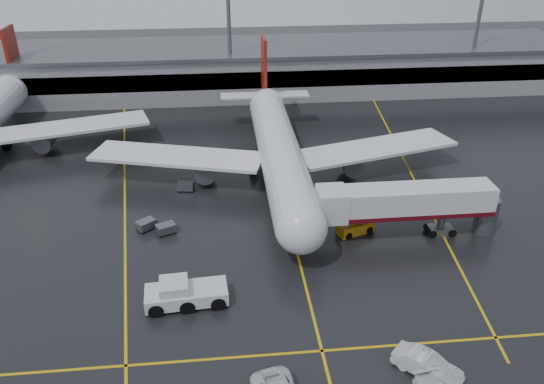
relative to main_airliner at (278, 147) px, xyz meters
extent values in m
plane|color=black|center=(0.00, -9.70, -4.21)|extent=(220.00, 220.00, 0.00)
cube|color=gold|center=(0.00, -9.70, -4.20)|extent=(0.25, 90.00, 0.02)
cube|color=gold|center=(0.00, -31.70, -4.20)|extent=(60.00, 0.25, 0.02)
cube|color=gold|center=(-20.00, 0.30, -4.20)|extent=(9.99, 69.35, 0.02)
cube|color=gold|center=(18.00, 0.30, -4.20)|extent=(7.57, 69.64, 0.02)
cube|color=gray|center=(0.00, 38.30, -0.21)|extent=(120.00, 18.00, 8.00)
cube|color=black|center=(0.00, 29.50, 0.29)|extent=(120.00, 0.40, 3.00)
cube|color=#595B60|center=(0.00, 38.30, 4.09)|extent=(122.00, 19.00, 0.60)
cylinder|color=#595B60|center=(-5.00, 32.30, 8.29)|extent=(0.70, 0.70, 25.00)
cylinder|color=#595B60|center=(40.00, 32.30, 8.29)|extent=(0.70, 0.70, 25.00)
cylinder|color=silver|center=(0.00, -1.70, -0.01)|extent=(5.20, 36.00, 5.20)
sphere|color=silver|center=(0.00, -19.70, -0.01)|extent=(5.20, 5.20, 5.20)
cone|color=silver|center=(0.00, 19.30, 0.59)|extent=(4.94, 8.00, 4.94)
cube|color=maroon|center=(0.00, 20.30, 5.49)|extent=(0.50, 5.50, 8.50)
cube|color=silver|center=(0.00, 19.30, 0.79)|extent=(14.00, 3.00, 0.25)
cube|color=silver|center=(-13.00, 0.30, -0.81)|extent=(22.80, 11.83, 0.40)
cube|color=silver|center=(13.00, 0.30, -0.81)|extent=(22.80, 11.83, 0.40)
cylinder|color=#595B60|center=(-9.50, -0.70, -2.21)|extent=(2.60, 4.50, 2.60)
cylinder|color=#595B60|center=(9.50, -0.70, -2.21)|extent=(2.60, 4.50, 2.60)
cylinder|color=#595B60|center=(0.00, -16.70, -3.21)|extent=(0.56, 0.56, 2.00)
cylinder|color=#595B60|center=(-3.20, 1.30, -3.21)|extent=(0.56, 0.56, 2.00)
cylinder|color=#595B60|center=(3.20, 1.30, -3.21)|extent=(0.56, 0.56, 2.00)
cylinder|color=black|center=(0.00, -16.70, -3.76)|extent=(0.40, 1.10, 1.10)
cylinder|color=black|center=(-3.20, 1.30, -3.66)|extent=(1.00, 1.40, 1.40)
cylinder|color=black|center=(3.20, 1.30, -3.66)|extent=(1.00, 1.40, 1.40)
cone|color=silver|center=(-42.00, 31.30, 0.59)|extent=(4.94, 8.00, 4.94)
cube|color=maroon|center=(-42.00, 32.30, 5.49)|extent=(0.50, 5.50, 8.50)
cube|color=silver|center=(-42.00, 31.30, 0.79)|extent=(14.00, 3.00, 0.25)
cube|color=silver|center=(-29.00, 12.30, -0.81)|extent=(22.80, 11.83, 0.40)
cylinder|color=#595B60|center=(-32.50, 11.30, -2.21)|extent=(2.60, 4.50, 2.60)
cylinder|color=#595B60|center=(-38.80, 13.30, -3.21)|extent=(0.56, 0.56, 2.00)
cylinder|color=black|center=(-38.80, 13.30, -3.66)|extent=(1.00, 1.40, 1.40)
cube|color=silver|center=(12.00, -15.70, 0.19)|extent=(18.00, 3.20, 3.00)
cube|color=#4D0810|center=(12.00, -15.70, -1.11)|extent=(18.00, 3.30, 0.50)
cube|color=silver|center=(3.80, -15.70, 0.19)|extent=(3.00, 3.40, 3.30)
cylinder|color=#595B60|center=(16.00, -15.70, -2.71)|extent=(0.80, 0.80, 3.00)
cube|color=#595B60|center=(16.00, -15.70, -3.76)|extent=(2.60, 1.60, 0.90)
cylinder|color=#595B60|center=(21.00, -15.70, -2.21)|extent=(2.40, 2.40, 4.00)
cylinder|color=black|center=(14.90, -15.70, -3.76)|extent=(0.90, 1.80, 0.90)
cylinder|color=black|center=(17.10, -15.70, -3.76)|extent=(0.90, 1.80, 0.90)
cube|color=silver|center=(-11.01, -24.62, -3.27)|extent=(7.49, 3.44, 1.25)
cube|color=silver|center=(-12.05, -24.69, -2.23)|extent=(2.68, 2.68, 1.04)
cube|color=black|center=(-12.05, -24.69, -2.23)|extent=(2.41, 2.41, 0.94)
cylinder|color=black|center=(-13.71, -24.81, -3.64)|extent=(1.58, 3.22, 1.36)
cylinder|color=black|center=(-11.01, -24.62, -3.64)|extent=(1.58, 3.22, 1.36)
cylinder|color=black|center=(-8.31, -24.42, -3.64)|extent=(1.58, 3.22, 1.36)
cube|color=orange|center=(6.86, -14.51, -3.59)|extent=(4.37, 2.99, 1.23)
cube|color=#595B60|center=(6.86, -14.51, -2.42)|extent=(4.00, 2.31, 1.41)
cylinder|color=black|center=(5.60, -14.99, -3.87)|extent=(1.40, 2.06, 0.78)
cylinder|color=black|center=(8.12, -14.04, -3.87)|extent=(1.40, 2.06, 0.78)
imported|color=silver|center=(7.50, -34.86, -3.33)|extent=(5.13, 5.01, 1.75)
cube|color=#595B60|center=(-13.74, -12.61, -3.56)|extent=(2.36, 2.00, 0.90)
cylinder|color=black|center=(-14.26, -13.39, -4.03)|extent=(0.40, 0.20, 0.40)
cylinder|color=black|center=(-12.80, -12.74, -4.03)|extent=(0.40, 0.20, 0.40)
cylinder|color=black|center=(-14.67, -12.48, -4.03)|extent=(0.40, 0.20, 0.40)
cylinder|color=black|center=(-13.21, -11.83, -4.03)|extent=(0.40, 0.20, 0.40)
cube|color=#595B60|center=(-15.97, -11.54, -3.56)|extent=(2.37, 2.26, 0.90)
cylinder|color=black|center=(-16.29, -12.43, -4.03)|extent=(0.40, 0.20, 0.40)
cylinder|color=black|center=(-15.04, -11.43, -4.03)|extent=(0.40, 0.20, 0.40)
cylinder|color=black|center=(-16.91, -11.65, -4.03)|extent=(0.40, 0.20, 0.40)
cylinder|color=black|center=(-15.66, -10.65, -4.03)|extent=(0.40, 0.20, 0.40)
cube|color=#595B60|center=(-11.98, -2.77, -3.56)|extent=(2.16, 1.57, 0.90)
cylinder|color=black|center=(-12.84, -3.15, -4.03)|extent=(0.40, 0.20, 0.40)
cylinder|color=black|center=(-11.25, -3.37, -4.03)|extent=(0.40, 0.20, 0.40)
cylinder|color=black|center=(-12.70, -2.16, -4.03)|extent=(0.40, 0.20, 0.40)
cylinder|color=black|center=(-11.11, -2.38, -4.03)|extent=(0.40, 0.20, 0.40)
camera|label=1|loc=(-7.24, -63.04, 27.37)|focal=35.33mm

